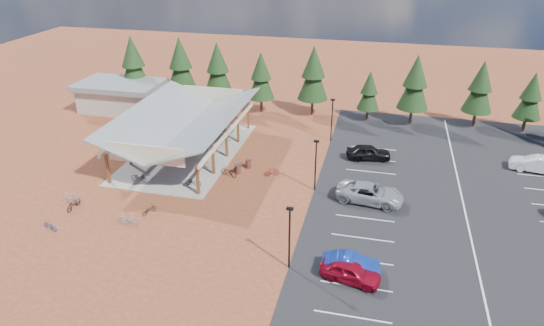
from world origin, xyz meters
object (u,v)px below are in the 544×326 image
object	(u,v)px
bike_2	(165,146)
car_4	(369,152)
bike_pavilion	(185,121)
bike_7	(227,128)
bike_4	(193,182)
car_2	(370,193)
lamp_post_1	(316,162)
car_9	(536,164)
bike_8	(74,204)
lamp_post_0	(289,234)
bike_3	(198,123)
trash_bin_0	(238,169)
bike_9	(71,197)
trash_bin_1	(248,164)
bike_13	(128,219)
bike_15	(272,172)
outbuilding	(121,96)
bike_14	(238,165)
bike_10	(50,226)
bike_5	(206,164)
bike_0	(139,177)
bike_12	(149,210)
car_1	(351,264)
bike_6	(224,138)
bike_16	(229,172)
car_0	(350,272)
lamp_post_2	(332,117)

from	to	relation	value
bike_2	car_4	xyz separation A→B (m)	(22.21, 2.93, 0.30)
bike_pavilion	bike_7	bearing A→B (deg)	69.48
bike_4	car_2	bearing A→B (deg)	-83.18
lamp_post_1	car_9	distance (m)	23.25
bike_8	lamp_post_0	bearing A→B (deg)	-8.95
bike_3	car_2	size ratio (longest dim) A/B	0.27
trash_bin_0	car_4	size ratio (longest dim) A/B	0.19
bike_2	car_2	distance (m)	23.67
bike_pavilion	bike_8	distance (m)	14.74
bike_9	car_4	distance (m)	29.96
trash_bin_1	bike_3	distance (m)	13.29
bike_2	car_4	bearing A→B (deg)	-72.34
bike_3	bike_7	xyz separation A→B (m)	(4.13, -1.05, 0.03)
lamp_post_1	bike_4	xyz separation A→B (m)	(-11.46, -2.06, -2.44)
trash_bin_0	trash_bin_1	bearing A→B (deg)	65.04
bike_13	bike_15	world-z (taller)	bike_13
bike_8	outbuilding	bearing A→B (deg)	111.04
bike_13	bike_14	xyz separation A→B (m)	(5.87, 12.00, -0.12)
bike_10	bike_15	distance (m)	20.69
trash_bin_1	bike_15	world-z (taller)	bike_15
lamp_post_1	bike_5	bearing A→B (deg)	171.76
bike_0	car_2	distance (m)	22.17
bike_3	bike_7	bearing A→B (deg)	-89.95
bike_2	bike_12	bearing A→B (deg)	-151.06
bike_3	bike_14	xyz separation A→B (m)	(8.31, -10.05, -0.15)
bike_7	car_1	size ratio (longest dim) A/B	0.41
bike_6	bike_8	xyz separation A→B (m)	(-8.22, -17.27, -0.03)
bike_5	bike_16	xyz separation A→B (m)	(2.79, -0.90, -0.05)
bike_0	bike_9	world-z (taller)	bike_0
car_0	car_4	distance (m)	20.45
outbuilding	bike_2	world-z (taller)	outbuilding
bike_4	bike_7	world-z (taller)	bike_7
bike_0	bike_15	size ratio (longest dim) A/B	1.15
trash_bin_0	car_0	size ratio (longest dim) A/B	0.21
trash_bin_0	bike_6	world-z (taller)	bike_6
bike_7	bike_14	distance (m)	9.93
car_0	bike_16	bearing A→B (deg)	56.24
bike_8	bike_16	bearing A→B (deg)	39.95
bike_pavilion	bike_2	size ratio (longest dim) A/B	11.73
bike_9	bike_13	world-z (taller)	bike_13
lamp_post_1	lamp_post_2	xyz separation A→B (m)	(0.00, 12.00, 0.00)
bike_pavilion	bike_16	xyz separation A→B (m)	(6.19, -4.22, -3.32)
bike_4	bike_15	bearing A→B (deg)	-57.04
bike_14	bike_16	world-z (taller)	bike_16
bike_pavilion	lamp_post_2	size ratio (longest dim) A/B	3.77
bike_6	car_0	world-z (taller)	car_0
bike_14	car_2	xyz separation A→B (m)	(13.59, -3.48, 0.44)
bike_2	bike_4	distance (m)	9.48
bike_9	bike_10	bearing A→B (deg)	160.99
bike_3	car_9	world-z (taller)	car_9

